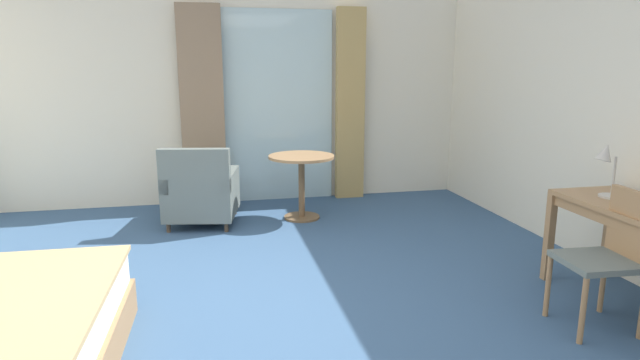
{
  "coord_description": "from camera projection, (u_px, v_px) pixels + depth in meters",
  "views": [
    {
      "loc": [
        -0.26,
        -3.2,
        1.67
      ],
      "look_at": [
        0.49,
        0.27,
        0.9
      ],
      "focal_mm": 28.95,
      "sensor_mm": 36.0,
      "label": 1
    }
  ],
  "objects": [
    {
      "name": "round_cafe_table",
      "position": [
        302.0,
        172.0,
        5.76
      ],
      "size": [
        0.73,
        0.73,
        0.72
      ],
      "color": "#9E754C",
      "rests_on": "ground"
    },
    {
      "name": "curtain_panel_right",
      "position": [
        350.0,
        105.0,
        6.59
      ],
      "size": [
        0.36,
        0.1,
        2.41
      ],
      "primitive_type": "cube",
      "color": "tan",
      "rests_on": "ground"
    },
    {
      "name": "wall_back",
      "position": [
        229.0,
        94.0,
        6.41
      ],
      "size": [
        6.21,
        0.12,
        2.7
      ],
      "primitive_type": "cube",
      "color": "silver",
      "rests_on": "ground"
    },
    {
      "name": "ground",
      "position": [
        257.0,
        329.0,
        3.48
      ],
      "size": [
        6.61,
        7.3,
        0.1
      ],
      "primitive_type": "cube",
      "color": "#38567A"
    },
    {
      "name": "desk_chair",
      "position": [
        610.0,
        252.0,
        3.31
      ],
      "size": [
        0.48,
        0.44,
        0.92
      ],
      "color": "slate",
      "rests_on": "ground"
    },
    {
      "name": "curtain_panel_left",
      "position": [
        202.0,
        108.0,
        6.21
      ],
      "size": [
        0.52,
        0.1,
        2.41
      ],
      "primitive_type": "cube",
      "color": "#897056",
      "rests_on": "ground"
    },
    {
      "name": "balcony_glass_door",
      "position": [
        277.0,
        107.0,
        6.5
      ],
      "size": [
        1.41,
        0.02,
        2.38
      ],
      "primitive_type": "cube",
      "color": "silver",
      "rests_on": "ground"
    },
    {
      "name": "desk_lamp",
      "position": [
        607.0,
        164.0,
        3.71
      ],
      "size": [
        0.26,
        0.18,
        0.41
      ],
      "color": "#B7B2A8",
      "rests_on": "writing_desk"
    },
    {
      "name": "armchair_by_window",
      "position": [
        201.0,
        194.0,
        5.58
      ],
      "size": [
        0.85,
        0.91,
        0.88
      ],
      "color": "slate",
      "rests_on": "ground"
    }
  ]
}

